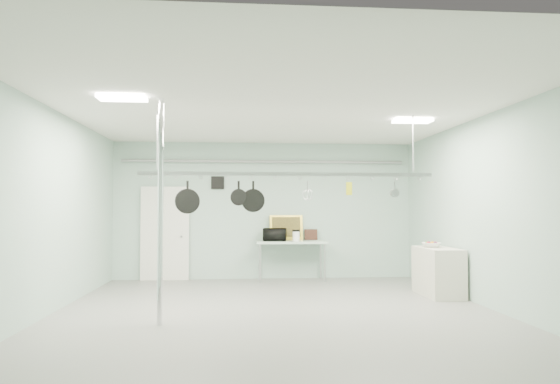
{
  "coord_description": "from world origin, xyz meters",
  "views": [
    {
      "loc": [
        -0.58,
        -7.77,
        1.63
      ],
      "look_at": [
        0.13,
        1.0,
        1.93
      ],
      "focal_mm": 32.0,
      "sensor_mm": 36.0,
      "label": 1
    }
  ],
  "objects": [
    {
      "name": "chrome_pole",
      "position": [
        -1.7,
        -0.6,
        1.6
      ],
      "size": [
        0.08,
        0.08,
        3.2
      ],
      "primitive_type": "cylinder",
      "color": "silver",
      "rests_on": "floor"
    },
    {
      "name": "pot_rack",
      "position": [
        0.2,
        0.3,
        2.23
      ],
      "size": [
        4.8,
        0.06,
        1.0
      ],
      "color": "#B7B7BC",
      "rests_on": "ceiling"
    },
    {
      "name": "skillet_right",
      "position": [
        -0.36,
        0.3,
        1.83
      ],
      "size": [
        0.38,
        0.09,
        0.5
      ],
      "primitive_type": null,
      "rotation": [
        0.0,
        0.0,
        0.07
      ],
      "color": "black",
      "rests_on": "pot_rack"
    },
    {
      "name": "coffee_canister",
      "position": [
        0.69,
        3.44,
        1.02
      ],
      "size": [
        0.17,
        0.17,
        0.22
      ],
      "primitive_type": "cylinder",
      "rotation": [
        0.0,
        0.0,
        -0.1
      ],
      "color": "white",
      "rests_on": "prep_table"
    },
    {
      "name": "door",
      "position": [
        -2.3,
        3.94,
        1.05
      ],
      "size": [
        1.1,
        0.1,
        2.2
      ],
      "primitive_type": "cube",
      "color": "silver",
      "rests_on": "floor"
    },
    {
      "name": "fruit_cluster",
      "position": [
        3.08,
        1.55,
        0.99
      ],
      "size": [
        0.24,
        0.24,
        0.09
      ],
      "primitive_type": null,
      "color": "#AB0F25",
      "rests_on": "fruit_bowl"
    },
    {
      "name": "ceiling",
      "position": [
        0.0,
        0.0,
        3.19
      ],
      "size": [
        7.0,
        8.0,
        0.02
      ],
      "primitive_type": "cube",
      "color": "silver",
      "rests_on": "back_wall"
    },
    {
      "name": "floor",
      "position": [
        0.0,
        0.0,
        0.0
      ],
      "size": [
        8.0,
        8.0,
        0.0
      ],
      "primitive_type": "plane",
      "color": "gray",
      "rests_on": "ground"
    },
    {
      "name": "right_wall",
      "position": [
        3.49,
        0.0,
        1.6
      ],
      "size": [
        0.02,
        8.0,
        3.2
      ],
      "primitive_type": "cube",
      "color": "#9EBEB4",
      "rests_on": "floor"
    },
    {
      "name": "fruit_bowl",
      "position": [
        3.08,
        1.55,
        0.95
      ],
      "size": [
        0.48,
        0.48,
        0.09
      ],
      "primitive_type": "imported",
      "rotation": [
        0.0,
        0.0,
        -0.4
      ],
      "color": "silver",
      "rests_on": "side_cabinet"
    },
    {
      "name": "grater",
      "position": [
        1.21,
        0.3,
        1.97
      ],
      "size": [
        0.1,
        0.04,
        0.23
      ],
      "primitive_type": null,
      "rotation": [
        0.0,
        0.0,
        -0.19
      ],
      "color": "gold",
      "rests_on": "pot_rack"
    },
    {
      "name": "skillet_left",
      "position": [
        -1.42,
        0.3,
        1.82
      ],
      "size": [
        0.4,
        0.17,
        0.53
      ],
      "primitive_type": null,
      "rotation": [
        0.0,
        0.0,
        0.28
      ],
      "color": "black",
      "rests_on": "pot_rack"
    },
    {
      "name": "side_cabinet",
      "position": [
        3.15,
        1.4,
        0.45
      ],
      "size": [
        0.6,
        1.2,
        0.9
      ],
      "primitive_type": "cube",
      "color": "beige",
      "rests_on": "floor"
    },
    {
      "name": "painting_small",
      "position": [
        1.09,
        3.9,
        1.03
      ],
      "size": [
        0.3,
        0.09,
        0.25
      ],
      "primitive_type": "cube",
      "rotation": [
        -0.17,
        0.0,
        -0.04
      ],
      "color": "#351B12",
      "rests_on": "prep_table"
    },
    {
      "name": "light_panel_left",
      "position": [
        -2.2,
        -0.8,
        3.16
      ],
      "size": [
        0.65,
        0.3,
        0.05
      ],
      "primitive_type": "cube",
      "color": "white",
      "rests_on": "ceiling"
    },
    {
      "name": "wall_vent",
      "position": [
        -1.1,
        3.97,
        2.25
      ],
      "size": [
        0.3,
        0.04,
        0.3
      ],
      "primitive_type": "cube",
      "color": "black",
      "rests_on": "back_wall"
    },
    {
      "name": "prep_table",
      "position": [
        0.6,
        3.6,
        0.83
      ],
      "size": [
        1.6,
        0.7,
        0.91
      ],
      "color": "silver",
      "rests_on": "floor"
    },
    {
      "name": "light_panel_right",
      "position": [
        2.4,
        0.6,
        3.16
      ],
      "size": [
        0.65,
        0.3,
        0.05
      ],
      "primitive_type": "cube",
      "color": "white",
      "rests_on": "ceiling"
    },
    {
      "name": "microwave",
      "position": [
        0.22,
        3.62,
        1.05
      ],
      "size": [
        0.57,
        0.42,
        0.29
      ],
      "primitive_type": "imported",
      "rotation": [
        0.0,
        0.0,
        2.99
      ],
      "color": "black",
      "rests_on": "prep_table"
    },
    {
      "name": "painting_large",
      "position": [
        0.51,
        3.9,
        1.2
      ],
      "size": [
        0.79,
        0.19,
        0.58
      ],
      "primitive_type": "cube",
      "rotation": [
        -0.14,
        0.0,
        0.08
      ],
      "color": "gold",
      "rests_on": "prep_table"
    },
    {
      "name": "skillet_mid",
      "position": [
        -0.6,
        0.3,
        1.9
      ],
      "size": [
        0.27,
        0.11,
        0.37
      ],
      "primitive_type": null,
      "rotation": [
        0.0,
        0.0,
        -0.2
      ],
      "color": "black",
      "rests_on": "pot_rack"
    },
    {
      "name": "whisk",
      "position": [
        0.52,
        0.3,
        1.9
      ],
      "size": [
        0.19,
        0.19,
        0.36
      ],
      "primitive_type": null,
      "rotation": [
        0.0,
        0.0,
        0.08
      ],
      "color": "#A2A2A6",
      "rests_on": "pot_rack"
    },
    {
      "name": "saucepan",
      "position": [
        1.98,
        0.3,
        1.95
      ],
      "size": [
        0.15,
        0.11,
        0.26
      ],
      "primitive_type": null,
      "rotation": [
        0.0,
        0.0,
        0.17
      ],
      "color": "#B4B4B9",
      "rests_on": "pot_rack"
    },
    {
      "name": "conduit_pipe",
      "position": [
        0.0,
        3.9,
        2.75
      ],
      "size": [
        6.6,
        0.07,
        0.07
      ],
      "primitive_type": "cylinder",
      "rotation": [
        0.0,
        1.57,
        0.0
      ],
      "color": "gray",
      "rests_on": "back_wall"
    },
    {
      "name": "back_wall",
      "position": [
        0.0,
        3.99,
        1.6
      ],
      "size": [
        7.0,
        0.02,
        3.2
      ],
      "primitive_type": "cube",
      "color": "#9EBEB4",
      "rests_on": "floor"
    }
  ]
}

